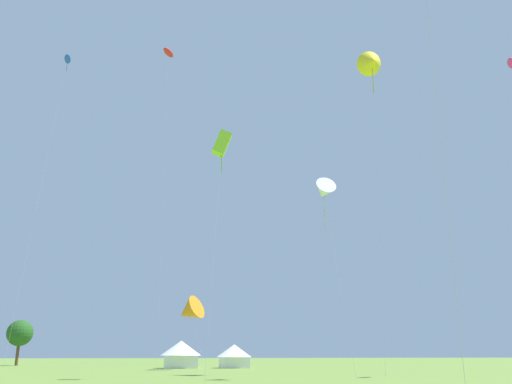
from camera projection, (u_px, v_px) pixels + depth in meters
The scene contains 10 objects.
kite_yellow_delta at pixel (372, 62), 55.64m from camera, with size 3.00×3.70×32.14m.
kite_magenta_parafoil at pixel (512, 64), 51.63m from camera, with size 3.13×2.23×28.75m.
kite_orange_delta at pixel (189, 311), 62.85m from camera, with size 4.40×4.27×8.25m.
kite_lime_box at pixel (222, 144), 44.83m from camera, with size 1.92×2.40×19.59m.
kite_blue_parafoil at pixel (67, 60), 66.60m from camera, with size 2.86×3.60×37.00m.
kite_red_parafoil at pixel (168, 54), 67.66m from camera, with size 1.84×2.42×38.33m.
kite_white_delta at pixel (324, 191), 43.25m from camera, with size 2.32×2.46×15.32m.
festival_tent_right at pixel (181, 353), 66.97m from camera, with size 5.04×5.04×3.28m.
festival_tent_left at pixel (234, 355), 67.96m from camera, with size 4.39×4.39×2.85m.
tree_distant_left at pixel (20, 333), 81.58m from camera, with size 3.85×3.85×6.62m.
Camera 1 is at (-6.28, -5.39, 1.83)m, focal length 37.95 mm.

